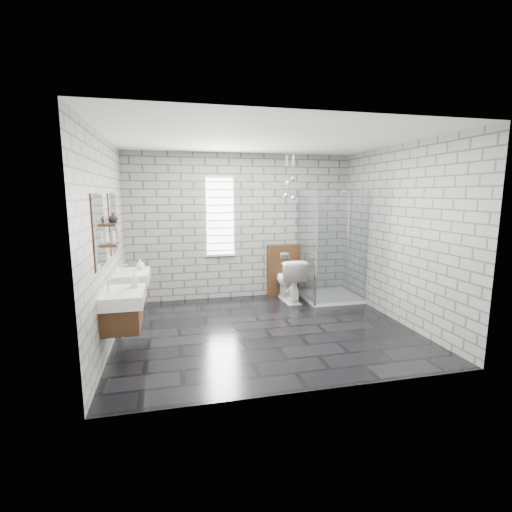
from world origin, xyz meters
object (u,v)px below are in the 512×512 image
object	(u,v)px
cistern_panel	(283,270)
toilet	(289,280)
vanity_right	(130,278)
shower_enclosure	(327,274)
vanity_left	(120,299)

from	to	relation	value
cistern_panel	toilet	bearing A→B (deg)	-90.00
cistern_panel	toilet	xyz separation A→B (m)	(0.00, -0.38, -0.10)
vanity_right	shower_enclosure	xyz separation A→B (m)	(3.41, 0.70, -0.25)
vanity_right	cistern_panel	size ratio (longest dim) A/B	1.57
vanity_left	shower_enclosure	distance (m)	3.86
vanity_left	vanity_right	xyz separation A→B (m)	(0.00, 1.10, 0.00)
toilet	cistern_panel	bearing A→B (deg)	-92.02
vanity_left	vanity_right	world-z (taller)	same
vanity_left	toilet	bearing A→B (deg)	35.57
toilet	vanity_left	bearing A→B (deg)	33.55
shower_enclosure	vanity_left	bearing A→B (deg)	-152.13
vanity_right	shower_enclosure	world-z (taller)	shower_enclosure
vanity_left	cistern_panel	xyz separation A→B (m)	(2.71, 2.32, -0.26)
vanity_right	toilet	bearing A→B (deg)	17.07
vanity_left	toilet	distance (m)	3.35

